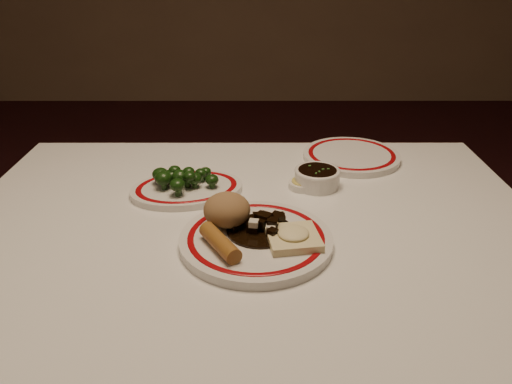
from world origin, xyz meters
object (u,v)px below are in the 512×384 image
(fried_wonton, at_px, (293,237))
(broccoli_plate, at_px, (187,189))
(main_plate, at_px, (256,240))
(dining_table, at_px, (250,260))
(rice_mound, at_px, (227,210))
(broccoli_pile, at_px, (181,177))
(soy_bowl, at_px, (317,178))
(stirfry_heap, at_px, (264,226))
(spring_roll, at_px, (220,242))

(fried_wonton, height_order, broccoli_plate, fried_wonton)
(main_plate, bearing_deg, dining_table, 98.85)
(rice_mound, relative_size, broccoli_plate, 0.31)
(broccoli_pile, distance_m, soy_bowl, 0.31)
(rice_mound, distance_m, stirfry_heap, 0.08)
(spring_roll, xyz_separation_m, stirfry_heap, (0.08, 0.07, -0.01))
(fried_wonton, bearing_deg, stirfry_heap, 143.08)
(stirfry_heap, relative_size, broccoli_pile, 0.83)
(dining_table, height_order, fried_wonton, fried_wonton)
(dining_table, height_order, broccoli_pile, broccoli_pile)
(rice_mound, bearing_deg, fried_wonton, -26.50)
(rice_mound, distance_m, soy_bowl, 0.29)
(dining_table, bearing_deg, main_plate, -81.15)
(main_plate, xyz_separation_m, stirfry_heap, (0.01, 0.02, 0.02))
(spring_roll, bearing_deg, rice_mound, 54.38)
(soy_bowl, bearing_deg, stirfry_heap, -118.83)
(dining_table, distance_m, broccoli_plate, 0.22)
(fried_wonton, xyz_separation_m, broccoli_pile, (-0.23, 0.24, 0.01))
(main_plate, xyz_separation_m, fried_wonton, (0.07, -0.02, 0.02))
(broccoli_pile, relative_size, soy_bowl, 1.46)
(main_plate, height_order, stirfry_heap, stirfry_heap)
(spring_roll, distance_m, broccoli_pile, 0.28)
(dining_table, relative_size, rice_mound, 13.34)
(main_plate, bearing_deg, soy_bowl, 60.79)
(rice_mound, height_order, stirfry_heap, rice_mound)
(main_plate, distance_m, fried_wonton, 0.07)
(fried_wonton, distance_m, soy_bowl, 0.28)
(main_plate, relative_size, stirfry_heap, 2.65)
(rice_mound, bearing_deg, broccoli_plate, 119.66)
(fried_wonton, relative_size, stirfry_heap, 0.84)
(main_plate, height_order, broccoli_plate, main_plate)
(stirfry_heap, bearing_deg, main_plate, -122.99)
(main_plate, relative_size, spring_roll, 3.03)
(broccoli_plate, bearing_deg, soy_bowl, 6.34)
(rice_mound, xyz_separation_m, fried_wonton, (0.12, -0.06, -0.02))
(broccoli_plate, height_order, broccoli_pile, broccoli_pile)
(rice_mound, xyz_separation_m, broccoli_plate, (-0.10, 0.18, -0.04))
(rice_mound, distance_m, spring_roll, 0.09)
(rice_mound, distance_m, broccoli_pile, 0.21)
(broccoli_pile, height_order, soy_bowl, broccoli_pile)
(main_plate, bearing_deg, stirfry_heap, 57.01)
(stirfry_heap, bearing_deg, spring_roll, -139.20)
(stirfry_heap, height_order, broccoli_pile, broccoli_pile)
(rice_mound, relative_size, stirfry_heap, 0.71)
(fried_wonton, bearing_deg, spring_roll, -168.36)
(main_plate, xyz_separation_m, broccoli_plate, (-0.16, 0.22, -0.00))
(broccoli_plate, bearing_deg, dining_table, -43.28)
(rice_mound, xyz_separation_m, soy_bowl, (0.20, 0.21, -0.03))
(main_plate, distance_m, broccoli_pile, 0.28)
(broccoli_pile, bearing_deg, soy_bowl, 6.36)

